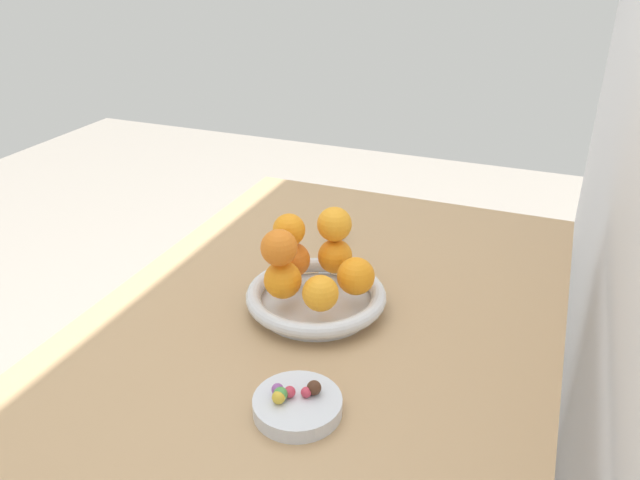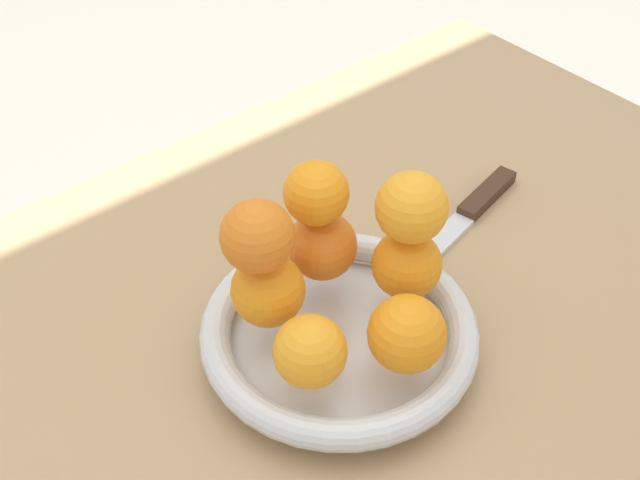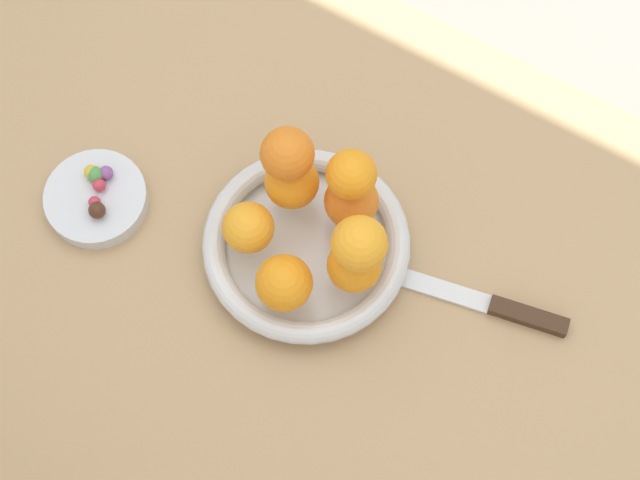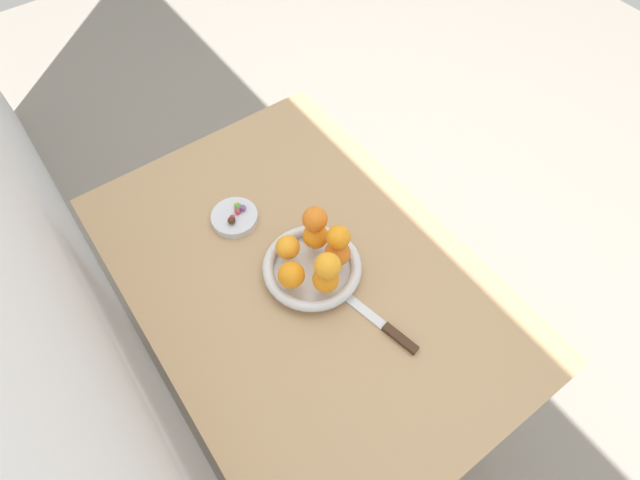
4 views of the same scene
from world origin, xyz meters
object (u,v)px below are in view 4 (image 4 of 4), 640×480
object	(u,v)px
candy_ball_2	(238,211)
candy_ball_0	(231,221)
fruit_bowl	(312,268)
orange_4	(291,275)
candy_ball_3	(232,217)
orange_5	(315,219)
candy_ball_1	(238,207)
dining_table	(304,290)
orange_6	(328,266)
candy_ball_5	(243,208)
candy_ball_4	(237,205)
candy_dish	(235,218)
knife	(379,322)
orange_1	(337,253)
orange_0	(326,280)
orange_2	(316,236)
orange_3	(288,247)
orange_7	(338,237)

from	to	relation	value
candy_ball_2	candy_ball_0	bearing A→B (deg)	121.95
candy_ball_2	fruit_bowl	bearing A→B (deg)	-165.95
orange_4	candy_ball_3	bearing A→B (deg)	3.67
orange_5	candy_ball_1	bearing A→B (deg)	24.86
dining_table	orange_6	xyz separation A→B (m)	(-0.08, -0.01, 0.22)
candy_ball_5	candy_ball_4	bearing A→B (deg)	29.93
candy_dish	knife	distance (m)	0.46
orange_1	candy_ball_3	distance (m)	0.30
orange_6	orange_0	bearing A→B (deg)	54.19
dining_table	candy_dish	world-z (taller)	candy_dish
fruit_bowl	orange_5	xyz separation A→B (m)	(0.05, -0.04, 0.11)
orange_5	knife	size ratio (longest dim) A/B	0.23
candy_ball_2	candy_ball_4	distance (m)	0.02
orange_1	orange_2	size ratio (longest dim) A/B	0.99
orange_2	candy_ball_4	xyz separation A→B (m)	(0.22, 0.09, -0.04)
orange_2	orange_6	xyz separation A→B (m)	(-0.11, 0.05, 0.06)
orange_2	candy_ball_3	xyz separation A→B (m)	(0.19, 0.12, -0.04)
orange_0	knife	distance (m)	0.16
orange_4	candy_ball_0	xyz separation A→B (m)	(0.24, 0.02, -0.04)
fruit_bowl	orange_4	bearing A→B (deg)	100.32
orange_6	candy_ball_1	distance (m)	0.34
orange_3	candy_ball_0	size ratio (longest dim) A/B	2.91
fruit_bowl	candy_ball_1	xyz separation A→B (m)	(0.25, 0.05, 0.01)
candy_ball_5	orange_2	bearing A→B (deg)	-157.31
orange_3	candy_ball_3	distance (m)	0.19
candy_ball_1	candy_ball_3	distance (m)	0.03
candy_ball_4	knife	world-z (taller)	candy_ball_4
orange_4	candy_ball_3	xyz separation A→B (m)	(0.25, 0.02, -0.04)
dining_table	orange_7	world-z (taller)	orange_7
candy_ball_1	candy_ball_3	xyz separation A→B (m)	(-0.02, 0.03, -0.00)
orange_3	candy_ball_0	bearing A→B (deg)	18.99
orange_3	candy_ball_3	xyz separation A→B (m)	(0.18, 0.05, -0.04)
dining_table	orange_6	size ratio (longest dim) A/B	18.35
orange_3	orange_2	bearing A→B (deg)	-100.43
fruit_bowl	knife	world-z (taller)	fruit_bowl
orange_3	orange_7	size ratio (longest dim) A/B	1.05
candy_dish	candy_ball_0	bearing A→B (deg)	137.54
candy_dish	candy_ball_2	xyz separation A→B (m)	(-0.00, -0.01, 0.02)
candy_ball_0	candy_ball_1	bearing A→B (deg)	-52.40
candy_ball_0	candy_ball_1	size ratio (longest dim) A/B	1.03
candy_dish	orange_2	bearing A→B (deg)	-150.76
orange_6	candy_ball_4	distance (m)	0.35
orange_4	orange_7	size ratio (longest dim) A/B	1.13
orange_1	candy_ball_3	bearing A→B (deg)	27.39
orange_2	candy_ball_4	bearing A→B (deg)	23.20
orange_3	candy_ball_1	bearing A→B (deg)	6.48
candy_ball_2	candy_ball_5	xyz separation A→B (m)	(0.00, -0.02, 0.00)
orange_1	orange_2	bearing A→B (deg)	11.15
fruit_bowl	candy_ball_2	xyz separation A→B (m)	(0.24, 0.06, 0.01)
knife	orange_3	bearing A→B (deg)	16.78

